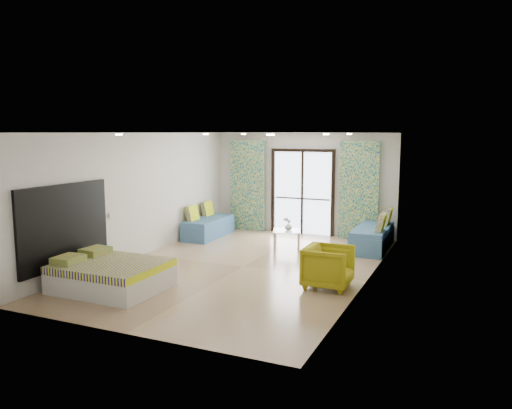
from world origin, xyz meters
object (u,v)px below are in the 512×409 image
at_px(daybed_left, 208,226).
at_px(armchair, 328,265).
at_px(coffee_table, 287,232).
at_px(bed, 111,275).
at_px(daybed_right, 373,237).

relative_size(daybed_left, armchair, 2.20).
bearing_deg(coffee_table, bed, -111.90).
distance_m(daybed_right, armchair, 3.25).
distance_m(bed, daybed_right, 6.07).
bearing_deg(bed, daybed_left, 97.96).
relative_size(daybed_right, armchair, 2.34).
bearing_deg(coffee_table, daybed_left, 170.90).
xyz_separation_m(bed, armchair, (3.42, 1.64, 0.15)).
xyz_separation_m(bed, daybed_right, (3.59, 4.89, 0.04)).
bearing_deg(coffee_table, armchair, -56.16).
distance_m(coffee_table, armchair, 3.10).
bearing_deg(daybed_left, armchair, -37.86).
xyz_separation_m(daybed_left, daybed_right, (4.23, 0.30, 0.02)).
bearing_deg(daybed_left, bed, -83.93).
bearing_deg(daybed_right, daybed_left, -176.56).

